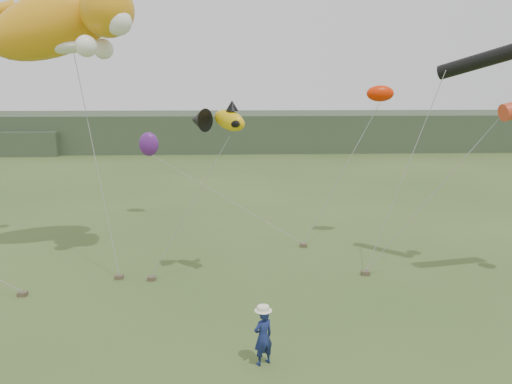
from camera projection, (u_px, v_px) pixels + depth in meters
ground at (219, 341)px, 14.33m from camera, size 120.00×120.00×0.00m
headland at (203, 131)px, 57.43m from camera, size 90.00×13.00×4.00m
festival_attendant at (263, 337)px, 13.01m from camera, size 0.67×0.61×1.55m
sandbag_anchors at (200, 272)px, 19.40m from camera, size 12.77×5.17×0.15m
cat_kite at (68, 21)px, 19.26m from camera, size 7.19×4.06×4.20m
fish_kite at (218, 119)px, 17.46m from camera, size 2.34×1.52×1.19m
misc_kites at (228, 127)px, 25.12m from camera, size 12.25×5.83×3.79m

